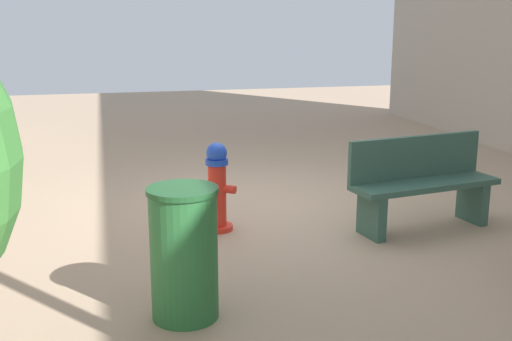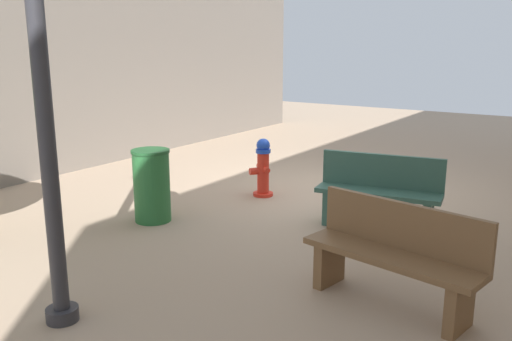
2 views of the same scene
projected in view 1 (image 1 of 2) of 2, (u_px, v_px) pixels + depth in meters
The scene contains 4 objects.
ground_plane at pixel (263, 203), 7.52m from camera, with size 23.40×23.40×0.00m, color tan.
fire_hydrant at pixel (217, 187), 6.49m from camera, with size 0.38×0.37×0.92m.
bench_near at pixel (421, 182), 6.57m from camera, with size 1.64×0.70×0.95m.
trash_bin at pixel (184, 253), 4.59m from camera, with size 0.51×0.51×0.99m.
Camera 1 is at (1.77, 6.99, 2.16)m, focal length 44.69 mm.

